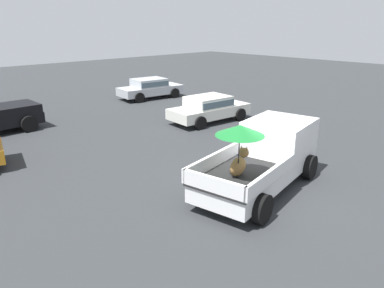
# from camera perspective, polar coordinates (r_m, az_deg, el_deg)

# --- Properties ---
(ground_plane) EXTENTS (80.00, 80.00, 0.00)m
(ground_plane) POSITION_cam_1_polar(r_m,az_deg,el_deg) (11.49, 10.19, -6.96)
(ground_plane) COLOR #2D3033
(pickup_truck_main) EXTENTS (5.30, 2.95, 2.37)m
(pickup_truck_main) POSITION_cam_1_polar(r_m,az_deg,el_deg) (11.47, 11.40, -1.79)
(pickup_truck_main) COLOR black
(pickup_truck_main) RESTS_ON ground
(parked_sedan_near) EXTENTS (4.48, 2.38, 1.33)m
(parked_sedan_near) POSITION_cam_1_polar(r_m,az_deg,el_deg) (24.92, -6.59, 8.82)
(parked_sedan_near) COLOR black
(parked_sedan_near) RESTS_ON ground
(parked_sedan_far) EXTENTS (4.44, 2.28, 1.33)m
(parked_sedan_far) POSITION_cam_1_polar(r_m,az_deg,el_deg) (18.76, 2.67, 5.73)
(parked_sedan_far) COLOR black
(parked_sedan_far) RESTS_ON ground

